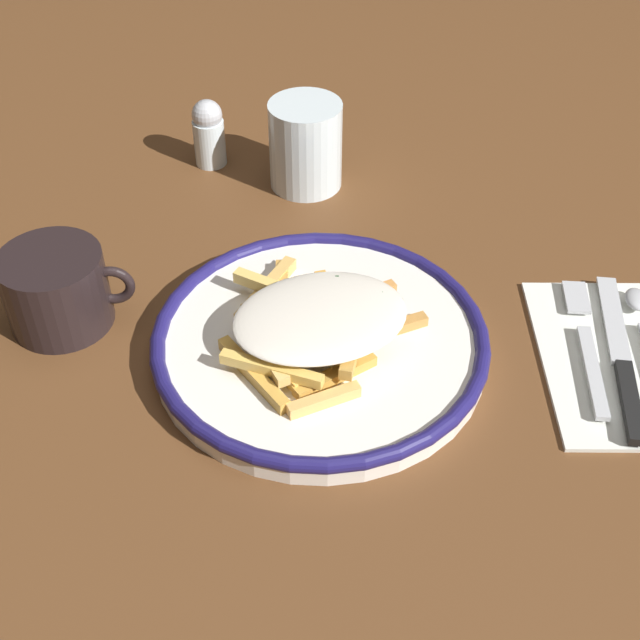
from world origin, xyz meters
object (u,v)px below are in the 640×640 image
(plate, at_px, (320,341))
(salt_shaker, at_px, (209,132))
(fork, at_px, (587,344))
(coffee_mug, at_px, (57,290))
(napkin, at_px, (618,358))
(water_glass, at_px, (306,145))
(knife, at_px, (623,367))
(fries_heap, at_px, (313,321))

(plate, xyz_separation_m, salt_shaker, (-0.12, 0.32, 0.03))
(fork, height_order, coffee_mug, coffee_mug)
(napkin, height_order, salt_shaker, salt_shaker)
(water_glass, bearing_deg, napkin, -47.83)
(knife, xyz_separation_m, salt_shaker, (-0.38, 0.36, 0.03))
(knife, bearing_deg, napkin, 80.43)
(fries_heap, relative_size, coffee_mug, 1.67)
(water_glass, relative_size, coffee_mug, 0.82)
(napkin, xyz_separation_m, water_glass, (-0.27, 0.30, 0.05))
(fries_heap, height_order, coffee_mug, coffee_mug)
(water_glass, distance_m, salt_shaker, 0.12)
(fork, distance_m, knife, 0.04)
(fork, bearing_deg, knife, -52.75)
(knife, height_order, salt_shaker, salt_shaker)
(fork, xyz_separation_m, salt_shaker, (-0.35, 0.33, 0.03))
(plate, height_order, water_glass, water_glass)
(water_glass, bearing_deg, plate, -88.94)
(fries_heap, distance_m, coffee_mug, 0.24)
(napkin, distance_m, fork, 0.03)
(fries_heap, distance_m, salt_shaker, 0.35)
(coffee_mug, bearing_deg, fork, -7.47)
(napkin, bearing_deg, fries_heap, 176.21)
(fork, bearing_deg, plate, 177.83)
(knife, xyz_separation_m, water_glass, (-0.27, 0.32, 0.04))
(coffee_mug, relative_size, salt_shaker, 1.50)
(plate, bearing_deg, knife, -8.65)
(knife, bearing_deg, coffee_mug, 169.43)
(plate, distance_m, salt_shaker, 0.35)
(plate, relative_size, fries_heap, 1.51)
(plate, distance_m, fork, 0.24)
(knife, bearing_deg, plate, 171.35)
(fries_heap, xyz_separation_m, knife, (0.27, -0.04, -0.03))
(fork, height_order, knife, knife)
(fries_heap, distance_m, napkin, 0.27)
(water_glass, height_order, coffee_mug, water_glass)
(plate, height_order, knife, plate)
(napkin, bearing_deg, salt_shaker, 137.71)
(fries_heap, xyz_separation_m, fork, (0.24, -0.01, -0.03))
(napkin, height_order, knife, knife)
(napkin, distance_m, water_glass, 0.40)
(fork, distance_m, water_glass, 0.38)
(napkin, relative_size, coffee_mug, 1.74)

